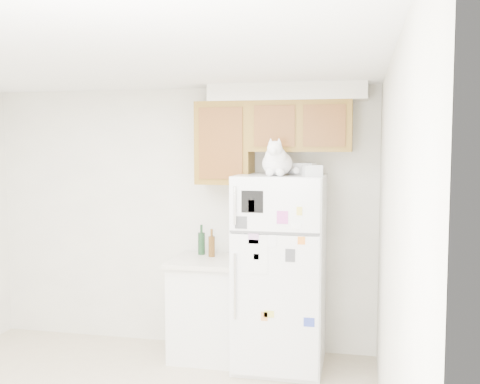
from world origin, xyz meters
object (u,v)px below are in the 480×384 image
(storage_box_back, at_px, (304,169))
(bottle_green, at_px, (201,240))
(storage_box_front, at_px, (312,171))
(cat, at_px, (277,161))
(base_counter, at_px, (207,307))
(bottle_amber, at_px, (212,243))
(refrigerator, at_px, (280,271))

(storage_box_back, xyz_separation_m, bottle_green, (-0.98, 0.12, -0.69))
(storage_box_front, distance_m, bottle_green, 1.32)
(bottle_green, bearing_deg, storage_box_front, -18.24)
(cat, bearing_deg, base_counter, 164.04)
(bottle_amber, bearing_deg, storage_box_back, -2.90)
(cat, relative_size, storage_box_back, 2.54)
(storage_box_front, height_order, bottle_amber, storage_box_front)
(storage_box_front, bearing_deg, bottle_green, 140.13)
(bottle_green, relative_size, bottle_amber, 1.09)
(storage_box_back, bearing_deg, cat, -115.31)
(bottle_amber, bearing_deg, cat, -24.16)
(base_counter, bearing_deg, storage_box_back, 3.68)
(refrigerator, height_order, bottle_green, refrigerator)
(storage_box_front, distance_m, bottle_amber, 1.21)
(refrigerator, xyz_separation_m, storage_box_back, (0.19, 0.13, 0.90))
(base_counter, xyz_separation_m, storage_box_back, (0.88, 0.06, 1.29))
(storage_box_back, bearing_deg, bottle_amber, -168.41)
(refrigerator, bearing_deg, storage_box_back, 34.14)
(base_counter, bearing_deg, cat, -15.96)
(bottle_green, distance_m, bottle_amber, 0.15)
(cat, bearing_deg, bottle_green, 154.32)
(cat, relative_size, storage_box_front, 3.05)
(storage_box_front, bearing_deg, bottle_amber, 142.30)
(storage_box_back, height_order, bottle_green, storage_box_back)
(refrigerator, distance_m, base_counter, 0.79)
(refrigerator, bearing_deg, base_counter, 173.91)
(refrigerator, height_order, storage_box_back, storage_box_back)
(base_counter, bearing_deg, storage_box_front, -10.12)
(refrigerator, xyz_separation_m, base_counter, (-0.69, 0.07, -0.39))
(storage_box_front, xyz_separation_m, bottle_amber, (-0.95, 0.27, -0.69))
(refrigerator, distance_m, bottle_amber, 0.72)
(refrigerator, bearing_deg, bottle_green, 162.23)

